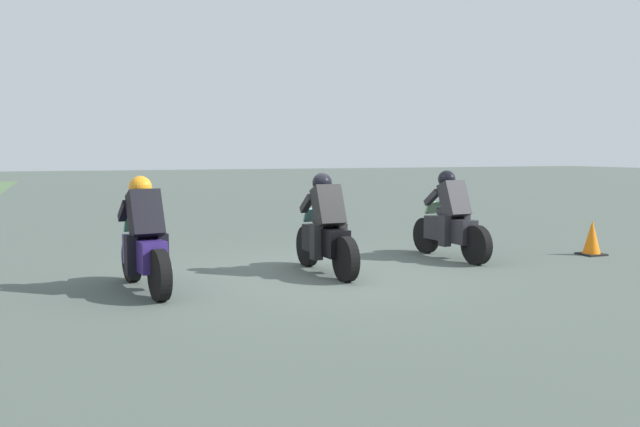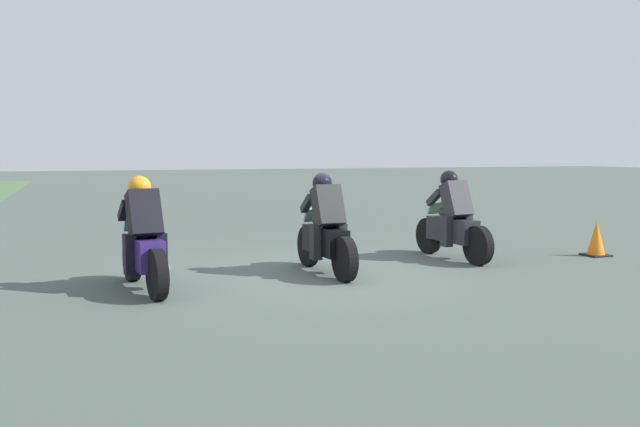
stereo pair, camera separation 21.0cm
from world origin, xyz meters
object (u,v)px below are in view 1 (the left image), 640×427
(rider_lane_a, at_px, (450,222))
(traffic_cone, at_px, (592,239))
(rider_lane_c, at_px, (144,244))
(rider_lane_b, at_px, (326,232))

(rider_lane_a, relative_size, traffic_cone, 3.29)
(rider_lane_a, distance_m, rider_lane_c, 5.24)
(rider_lane_a, bearing_deg, rider_lane_b, 96.96)
(rider_lane_b, xyz_separation_m, rider_lane_c, (-0.27, 2.68, 0.00))
(rider_lane_a, xyz_separation_m, traffic_cone, (-0.61, -2.55, -0.33))
(rider_lane_c, bearing_deg, traffic_cone, -96.70)
(traffic_cone, bearing_deg, rider_lane_b, 88.78)
(rider_lane_a, bearing_deg, rider_lane_c, 94.16)
(traffic_cone, bearing_deg, rider_lane_a, 76.63)
(rider_lane_b, height_order, traffic_cone, rider_lane_b)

